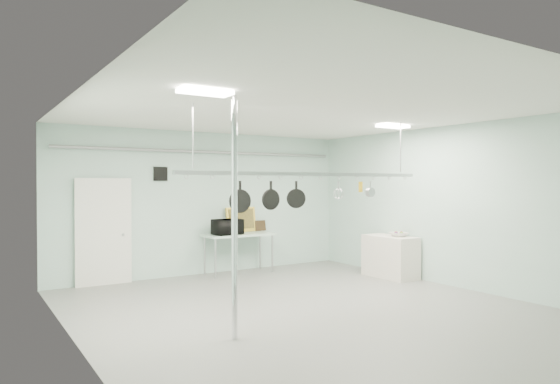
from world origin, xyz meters
TOP-DOWN VIEW (x-y plane):
  - floor at (0.00, 0.00)m, footprint 8.00×8.00m
  - ceiling at (0.00, 0.00)m, footprint 7.00×8.00m
  - back_wall at (0.00, 3.99)m, footprint 7.00×0.02m
  - right_wall at (3.49, 0.00)m, footprint 0.02×8.00m
  - door at (-2.30, 3.94)m, footprint 1.10×0.10m
  - wall_vent at (-1.10, 3.97)m, footprint 0.30×0.04m
  - conduit_pipe at (0.00, 3.90)m, footprint 6.60×0.07m
  - chrome_pole at (-1.70, -0.60)m, footprint 0.08×0.08m
  - prep_table at (0.60, 3.60)m, footprint 1.60×0.70m
  - side_cabinet at (3.15, 1.40)m, footprint 0.60×1.20m
  - pot_rack at (0.20, 0.30)m, footprint 4.80×0.06m
  - light_panel_left at (-2.20, -0.80)m, footprint 0.65×0.30m
  - light_panel_right at (2.40, 0.60)m, footprint 0.65×0.30m
  - microwave at (0.27, 3.51)m, footprint 0.65×0.47m
  - coffee_canister at (0.51, 3.45)m, footprint 0.20×0.20m
  - painting_large at (0.81, 3.90)m, footprint 0.79×0.19m
  - painting_small at (1.33, 3.90)m, footprint 0.30×0.10m
  - fruit_bowl at (3.21, 1.21)m, footprint 0.42×0.42m
  - skillet_left at (-1.14, 0.30)m, footprint 0.36×0.09m
  - skillet_mid at (-0.58, 0.30)m, footprint 0.33×0.07m
  - skillet_right at (-0.10, 0.30)m, footprint 0.31×0.18m
  - whisk at (0.79, 0.30)m, footprint 0.18×0.18m
  - grater at (1.30, 0.30)m, footprint 0.09×0.04m
  - saucepan at (1.53, 0.30)m, footprint 0.18×0.13m
  - fruit_cluster at (3.21, 1.21)m, footprint 0.24×0.24m

SIDE VIEW (x-z plane):
  - floor at x=0.00m, z-range 0.00..0.00m
  - side_cabinet at x=3.15m, z-range 0.00..0.90m
  - prep_table at x=0.60m, z-range 0.38..1.28m
  - fruit_bowl at x=3.21m, z-range 0.90..0.99m
  - fruit_cluster at x=3.21m, z-range 0.94..1.03m
  - coffee_canister at x=0.51m, z-range 0.91..1.09m
  - painting_small at x=1.33m, z-range 0.90..1.16m
  - door at x=-2.30m, z-range -0.05..2.15m
  - microwave at x=0.27m, z-range 0.91..1.25m
  - painting_large at x=0.81m, z-range 0.90..1.49m
  - back_wall at x=0.00m, z-range 0.00..3.20m
  - right_wall at x=3.49m, z-range 0.00..3.20m
  - chrome_pole at x=-1.70m, z-range 0.00..3.20m
  - skillet_left at x=-1.14m, z-range 1.62..2.09m
  - skillet_mid at x=-0.58m, z-range 1.62..2.09m
  - skillet_right at x=-0.10m, z-range 1.67..2.09m
  - whisk at x=0.79m, z-range 1.78..2.09m
  - saucepan at x=1.53m, z-range 1.79..2.09m
  - grater at x=1.30m, z-range 1.88..2.09m
  - pot_rack at x=0.20m, z-range 1.73..2.73m
  - wall_vent at x=-1.10m, z-range 2.10..2.40m
  - conduit_pipe at x=0.00m, z-range 2.71..2.79m
  - light_panel_left at x=-2.20m, z-range 3.14..3.19m
  - light_panel_right at x=2.40m, z-range 3.14..3.19m
  - ceiling at x=0.00m, z-range 3.18..3.20m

